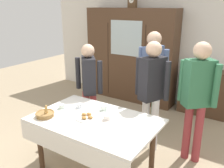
# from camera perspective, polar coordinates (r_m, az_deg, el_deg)

# --- Properties ---
(ground_plane) EXTENTS (12.00, 12.00, 0.00)m
(ground_plane) POSITION_cam_1_polar(r_m,az_deg,el_deg) (3.57, -1.84, -18.11)
(ground_plane) COLOR tan
(ground_plane) RESTS_ON ground
(back_wall) EXTENTS (6.40, 0.10, 2.70)m
(back_wall) POSITION_cam_1_polar(r_m,az_deg,el_deg) (5.32, 14.73, 9.47)
(back_wall) COLOR silver
(back_wall) RESTS_ON ground
(dining_table) EXTENTS (1.57, 1.00, 0.76)m
(dining_table) POSITION_cam_1_polar(r_m,az_deg,el_deg) (3.05, -4.51, -10.36)
(dining_table) COLOR #4C3321
(dining_table) RESTS_ON ground
(wall_cabinet) EXTENTS (2.08, 0.46, 2.06)m
(wall_cabinet) POSITION_cam_1_polar(r_m,az_deg,el_deg) (5.46, 4.41, 6.81)
(wall_cabinet) COLOR #4C3321
(wall_cabinet) RESTS_ON ground
(mantel_clock) EXTENTS (0.18, 0.11, 0.24)m
(mantel_clock) POSITION_cam_1_polar(r_m,az_deg,el_deg) (5.34, 4.89, 18.95)
(mantel_clock) COLOR brown
(mantel_clock) RESTS_ON wall_cabinet
(bookshelf_low) EXTENTS (0.93, 0.35, 0.92)m
(bookshelf_low) POSITION_cam_1_polar(r_m,az_deg,el_deg) (5.11, 21.03, -1.84)
(bookshelf_low) COLOR #4C3321
(bookshelf_low) RESTS_ON ground
(book_stack) EXTENTS (0.17, 0.23, 0.08)m
(book_stack) POSITION_cam_1_polar(r_m,az_deg,el_deg) (4.97, 21.68, 3.59)
(book_stack) COLOR #99332D
(book_stack) RESTS_ON bookshelf_low
(tea_cup_near_right) EXTENTS (0.13, 0.13, 0.06)m
(tea_cup_near_right) POSITION_cam_1_polar(r_m,az_deg,el_deg) (2.99, -1.22, -8.07)
(tea_cup_near_right) COLOR white
(tea_cup_near_right) RESTS_ON dining_table
(tea_cup_mid_right) EXTENTS (0.13, 0.13, 0.06)m
(tea_cup_mid_right) POSITION_cam_1_polar(r_m,az_deg,el_deg) (3.37, -11.88, -5.34)
(tea_cup_mid_right) COLOR silver
(tea_cup_mid_right) RESTS_ON dining_table
(tea_cup_center) EXTENTS (0.13, 0.13, 0.06)m
(tea_cup_center) POSITION_cam_1_polar(r_m,az_deg,el_deg) (3.24, -1.96, -5.86)
(tea_cup_center) COLOR silver
(tea_cup_center) RESTS_ON dining_table
(tea_cup_mid_left) EXTENTS (0.13, 0.13, 0.06)m
(tea_cup_mid_left) POSITION_cam_1_polar(r_m,az_deg,el_deg) (3.34, -7.86, -5.24)
(tea_cup_mid_left) COLOR white
(tea_cup_mid_left) RESTS_ON dining_table
(bread_basket) EXTENTS (0.24, 0.24, 0.16)m
(bread_basket) POSITION_cam_1_polar(r_m,az_deg,el_deg) (3.18, -15.68, -6.91)
(bread_basket) COLOR #9E7542
(bread_basket) RESTS_ON dining_table
(pastry_plate) EXTENTS (0.28, 0.28, 0.05)m
(pastry_plate) POSITION_cam_1_polar(r_m,az_deg,el_deg) (3.05, -6.03, -7.82)
(pastry_plate) COLOR white
(pastry_plate) RESTS_ON dining_table
(spoon_far_right) EXTENTS (0.12, 0.02, 0.01)m
(spoon_far_right) POSITION_cam_1_polar(r_m,az_deg,el_deg) (2.69, -2.08, -11.94)
(spoon_far_right) COLOR silver
(spoon_far_right) RESTS_ON dining_table
(spoon_mid_left) EXTENTS (0.12, 0.02, 0.01)m
(spoon_mid_left) POSITION_cam_1_polar(r_m,az_deg,el_deg) (2.90, 7.44, -9.62)
(spoon_mid_left) COLOR silver
(spoon_mid_left) RESTS_ON dining_table
(person_behind_table_left) EXTENTS (0.52, 0.40, 1.55)m
(person_behind_table_left) POSITION_cam_1_polar(r_m,az_deg,el_deg) (3.85, -5.53, 0.40)
(person_behind_table_left) COLOR #933338
(person_behind_table_left) RESTS_ON ground
(person_by_cabinet) EXTENTS (0.52, 0.38, 1.73)m
(person_by_cabinet) POSITION_cam_1_polar(r_m,az_deg,el_deg) (3.99, 9.61, 2.70)
(person_by_cabinet) COLOR #33704C
(person_by_cabinet) RESTS_ON ground
(person_behind_table_right) EXTENTS (0.52, 0.39, 1.69)m
(person_behind_table_right) POSITION_cam_1_polar(r_m,az_deg,el_deg) (3.34, 19.71, -1.73)
(person_behind_table_right) COLOR #933338
(person_behind_table_right) RESTS_ON ground
(person_beside_shelf) EXTENTS (0.52, 0.41, 1.66)m
(person_beside_shelf) POSITION_cam_1_polar(r_m,az_deg,el_deg) (3.46, 9.47, -0.59)
(person_beside_shelf) COLOR silver
(person_beside_shelf) RESTS_ON ground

